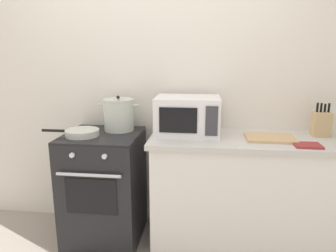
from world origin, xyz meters
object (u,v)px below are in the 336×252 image
stove (104,187)px  frying_pan (82,133)px  microwave (188,116)px  oven_mitt (308,145)px  cutting_board (270,138)px  stock_pot (119,115)px  knife_block (321,124)px

stove → frying_pan: frying_pan is taller
microwave → oven_mitt: 0.89m
stove → cutting_board: 1.39m
stove → stock_pot: size_ratio=2.73×
oven_mitt → microwave: bearing=164.4°
cutting_board → oven_mitt: size_ratio=2.00×
knife_block → stove: bearing=-175.3°
frying_pan → cutting_board: 1.45m
stove → cutting_board: (1.31, 0.00, 0.47)m
stove → stock_pot: stock_pot is taller
microwave → cutting_board: microwave is taller
frying_pan → knife_block: size_ratio=1.76×
microwave → stock_pot: bearing=174.2°
stock_pot → cutting_board: stock_pot is taller
oven_mitt → stove: bearing=174.1°
frying_pan → knife_block: (1.85, 0.22, 0.07)m
stove → microwave: (0.68, 0.08, 0.61)m
stove → cutting_board: cutting_board is taller
frying_pan → stove: bearing=28.4°
cutting_board → knife_block: knife_block is taller
stove → frying_pan: bearing=-151.6°
microwave → cutting_board: (0.63, -0.08, -0.14)m
stock_pot → oven_mitt: bearing=-11.8°
frying_pan → microwave: 0.84m
stock_pot → knife_block: size_ratio=1.29×
cutting_board → knife_block: size_ratio=1.38×
knife_block → oven_mitt: bearing=-121.4°
stock_pot → frying_pan: bearing=-139.0°
stock_pot → microwave: size_ratio=0.67×
stove → cutting_board: size_ratio=2.56×
frying_pan → oven_mitt: size_ratio=2.57×
stove → knife_block: 1.81m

